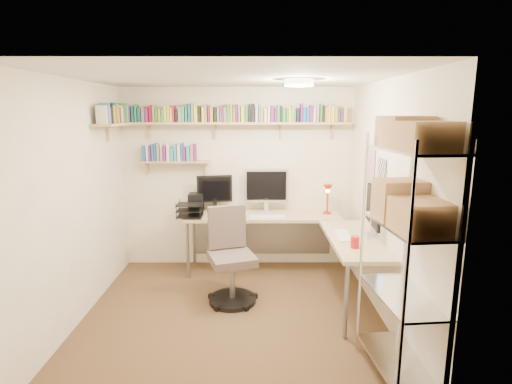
% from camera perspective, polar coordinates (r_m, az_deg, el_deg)
% --- Properties ---
extents(ground, '(3.20, 3.20, 0.00)m').
position_cam_1_polar(ground, '(4.59, -3.34, -16.86)').
color(ground, '#4D3821').
rests_on(ground, ground).
extents(room_shell, '(3.24, 3.04, 2.52)m').
position_cam_1_polar(room_shell, '(4.09, -3.53, 2.63)').
color(room_shell, beige).
rests_on(room_shell, ground).
extents(wall_shelves, '(3.12, 1.09, 0.80)m').
position_cam_1_polar(wall_shelves, '(5.37, -7.32, 9.75)').
color(wall_shelves, tan).
rests_on(wall_shelves, ground).
extents(corner_desk, '(2.49, 2.11, 1.40)m').
position_cam_1_polar(corner_desk, '(5.17, 2.68, -3.98)').
color(corner_desk, '#CEC086').
rests_on(corner_desk, ground).
extents(office_chair, '(0.61, 0.62, 1.10)m').
position_cam_1_polar(office_chair, '(4.69, -3.63, -9.98)').
color(office_chair, black).
rests_on(office_chair, ground).
extents(wire_rack, '(0.50, 0.90, 2.14)m').
position_cam_1_polar(wire_rack, '(3.22, 21.25, -0.21)').
color(wire_rack, silver).
rests_on(wire_rack, ground).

